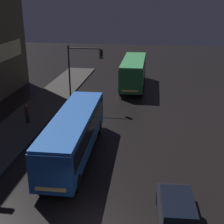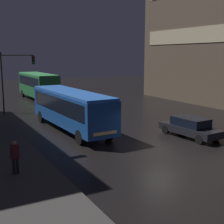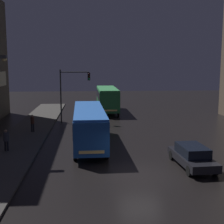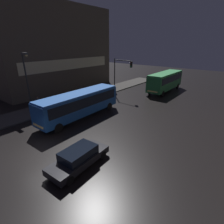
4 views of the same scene
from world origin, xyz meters
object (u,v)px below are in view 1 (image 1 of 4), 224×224
(bus_near, at_px, (74,131))
(traffic_light_main, at_px, (81,65))
(pedestrian_mid, at_px, (27,112))
(bus_far, at_px, (134,70))
(car_taxi, at_px, (177,212))

(bus_near, relative_size, traffic_light_main, 1.80)
(bus_near, height_order, pedestrian_mid, bus_near)
(pedestrian_mid, xyz_separation_m, traffic_light_main, (3.49, 5.57, 3.01))
(traffic_light_main, bearing_deg, bus_far, 59.03)
(bus_far, xyz_separation_m, car_taxi, (4.11, -24.15, -1.36))
(bus_far, xyz_separation_m, traffic_light_main, (-4.57, -7.62, 2.05))
(bus_near, relative_size, bus_far, 1.10)
(car_taxi, relative_size, pedestrian_mid, 2.84)
(bus_near, distance_m, bus_far, 18.27)
(car_taxi, height_order, traffic_light_main, traffic_light_main)
(bus_far, distance_m, car_taxi, 24.53)
(traffic_light_main, bearing_deg, pedestrian_mid, -122.07)
(bus_far, distance_m, pedestrian_mid, 15.49)
(traffic_light_main, bearing_deg, car_taxi, -62.30)
(bus_far, bearing_deg, car_taxi, 99.01)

